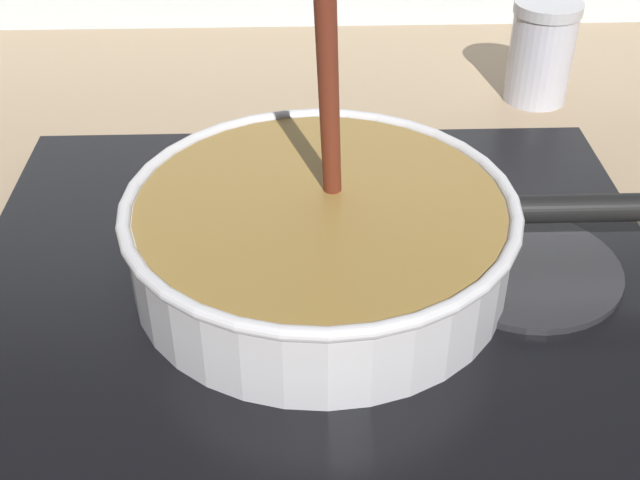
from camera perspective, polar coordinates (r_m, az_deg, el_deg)
The scene contains 5 objects.
hob_plate at distance 0.66m, azimuth 0.00°, elevation -2.79°, with size 0.56×0.48×0.01m, color black.
burner_ring at distance 0.66m, azimuth -0.00°, elevation -2.10°, with size 0.17×0.17×0.01m, color #592D0C.
spare_burner at distance 0.68m, azimuth 13.85°, elevation -1.82°, with size 0.16×0.16×0.01m, color #262628.
cooking_pan at distance 0.64m, azimuth 0.14°, elevation 0.39°, with size 0.46×0.30×0.29m.
condiment_jar at distance 0.97m, azimuth 15.05°, elevation 12.47°, with size 0.07×0.07×0.11m.
Camera 1 is at (-0.01, -0.30, 0.42)m, focal length 46.26 mm.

